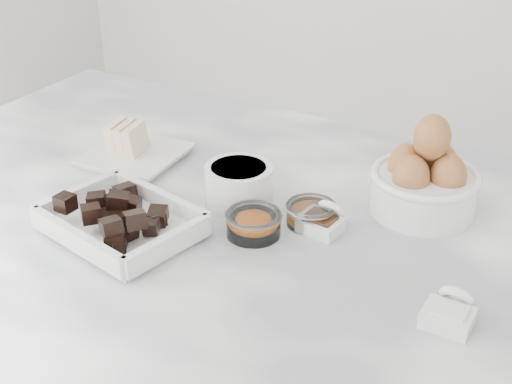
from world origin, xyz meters
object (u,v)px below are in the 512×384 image
(chocolate_dish, at_px, (120,218))
(vanilla_spoon, at_px, (323,221))
(butter_plate, at_px, (134,149))
(egg_bowl, at_px, (425,181))
(honey_bowl, at_px, (311,213))
(salt_spoon, at_px, (450,312))
(zest_bowl, at_px, (254,223))
(sugar_ramekin, at_px, (239,184))

(chocolate_dish, height_order, vanilla_spoon, chocolate_dish)
(chocolate_dish, relative_size, butter_plate, 1.47)
(egg_bowl, distance_m, honey_bowl, 0.16)
(salt_spoon, bearing_deg, vanilla_spoon, 151.70)
(honey_bowl, bearing_deg, zest_bowl, -130.42)
(butter_plate, height_order, zest_bowl, butter_plate)
(egg_bowl, bearing_deg, zest_bowl, -135.50)
(vanilla_spoon, bearing_deg, salt_spoon, -28.30)
(chocolate_dish, xyz_separation_m, honey_bowl, (0.21, 0.14, -0.01))
(chocolate_dish, distance_m, vanilla_spoon, 0.27)
(sugar_ramekin, bearing_deg, egg_bowl, 24.56)
(sugar_ramekin, distance_m, egg_bowl, 0.26)
(butter_plate, relative_size, zest_bowl, 2.02)
(zest_bowl, relative_size, salt_spoon, 1.17)
(honey_bowl, relative_size, salt_spoon, 1.08)
(sugar_ramekin, bearing_deg, butter_plate, 169.83)
(egg_bowl, bearing_deg, butter_plate, -171.49)
(butter_plate, distance_m, salt_spoon, 0.57)
(vanilla_spoon, distance_m, salt_spoon, 0.23)
(chocolate_dish, bearing_deg, salt_spoon, 4.06)
(butter_plate, bearing_deg, zest_bowl, -20.21)
(zest_bowl, bearing_deg, vanilla_spoon, 37.27)
(sugar_ramekin, bearing_deg, zest_bowl, -46.41)
(egg_bowl, bearing_deg, vanilla_spoon, -131.02)
(zest_bowl, bearing_deg, salt_spoon, -10.68)
(zest_bowl, xyz_separation_m, salt_spoon, (0.27, -0.05, -0.00))
(egg_bowl, xyz_separation_m, salt_spoon, (0.10, -0.22, -0.03))
(chocolate_dish, bearing_deg, butter_plate, 123.86)
(butter_plate, xyz_separation_m, egg_bowl, (0.45, 0.07, 0.03))
(egg_bowl, bearing_deg, chocolate_dish, -142.33)
(sugar_ramekin, height_order, honey_bowl, sugar_ramekin)
(salt_spoon, bearing_deg, sugar_ramekin, 161.06)
(honey_bowl, xyz_separation_m, zest_bowl, (-0.05, -0.06, 0.00))
(honey_bowl, bearing_deg, salt_spoon, -27.21)
(vanilla_spoon, bearing_deg, egg_bowl, 48.98)
(honey_bowl, relative_size, zest_bowl, 0.92)
(chocolate_dish, relative_size, sugar_ramekin, 2.34)
(chocolate_dish, relative_size, zest_bowl, 2.97)
(salt_spoon, bearing_deg, honey_bowl, 152.79)
(chocolate_dish, distance_m, butter_plate, 0.22)
(zest_bowl, xyz_separation_m, vanilla_spoon, (0.07, 0.06, -0.00))
(butter_plate, xyz_separation_m, vanilla_spoon, (0.35, -0.05, -0.01))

